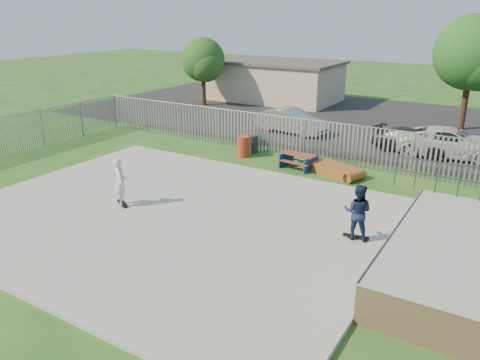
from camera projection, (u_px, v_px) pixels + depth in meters
The scene contains 19 objects.
ground at pixel (172, 217), 16.69m from camera, with size 120.00×120.00×0.00m, color #22551D.
concrete_slab at pixel (172, 215), 16.67m from camera, with size 15.00×12.00×0.15m, color #9D9E98.
quarter_pipe at pixel (469, 261), 12.63m from camera, with size 5.50×7.05×2.19m.
fence at pixel (260, 162), 19.53m from camera, with size 26.04×16.02×2.00m.
picnic_table at pixel (299, 161), 21.88m from camera, with size 1.77×1.51×0.69m.
funbox at pixel (335, 170), 21.00m from camera, with size 2.44×1.75×0.44m.
trash_bin_red at pixel (243, 147), 23.53m from camera, with size 0.63×0.63×1.04m, color #AC331A.
trash_bin_grey at pixel (252, 144), 24.21m from camera, with size 0.56×0.56×0.94m, color #272729.
parking_lot at pixel (351, 119), 31.90m from camera, with size 40.00×18.00×0.02m, color black.
car_silver at pixel (291, 121), 28.13m from camera, with size 1.53×4.40×1.45m, color silver.
car_dark at pixel (413, 141), 24.15m from camera, with size 1.68×4.14×1.20m, color black.
car_white at pixel (451, 143), 23.45m from camera, with size 2.39×5.18×1.44m, color silver.
building at pixel (275, 81), 38.52m from camera, with size 10.40×6.40×3.20m.
tree_left at pixel (203, 60), 35.81m from camera, with size 3.35×3.35×5.17m.
tree_mid at pixel (473, 53), 27.71m from camera, with size 4.46×4.46×6.89m.
skateboard_a at pixel (355, 237), 14.79m from camera, with size 0.82×0.30×0.08m.
skateboard_b at pixel (122, 204), 17.36m from camera, with size 0.80×0.56×0.08m.
skater_navy at pixel (358, 212), 14.50m from camera, with size 0.88×0.68×1.80m, color #151E43.
skater_white at pixel (120, 182), 17.07m from camera, with size 0.66×0.43×1.80m, color silver.
Camera 1 is at (10.09, -11.71, 6.88)m, focal length 35.00 mm.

